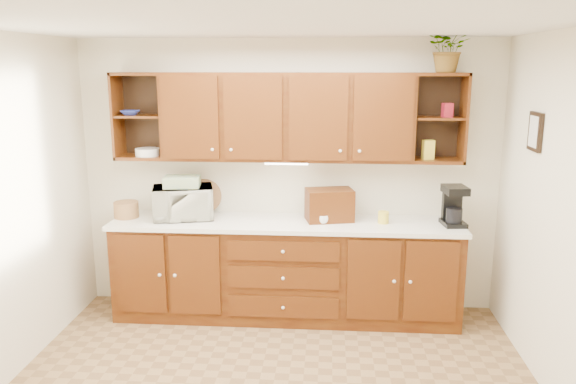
% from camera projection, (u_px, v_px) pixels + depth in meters
% --- Properties ---
extents(ceiling, '(4.00, 4.00, 0.00)m').
position_uv_depth(ceiling, '(267.00, 23.00, 3.43)').
color(ceiling, white).
rests_on(ceiling, back_wall).
extents(back_wall, '(4.00, 0.00, 4.00)m').
position_uv_depth(back_wall, '(288.00, 177.00, 5.42)').
color(back_wall, '#EBE3C5').
rests_on(back_wall, floor).
extents(base_cabinets, '(3.20, 0.60, 0.90)m').
position_uv_depth(base_cabinets, '(286.00, 271.00, 5.32)').
color(base_cabinets, '#3A1506').
rests_on(base_cabinets, floor).
extents(countertop, '(3.24, 0.64, 0.04)m').
position_uv_depth(countertop, '(286.00, 223.00, 5.20)').
color(countertop, white).
rests_on(countertop, base_cabinets).
extents(upper_cabinets, '(3.20, 0.33, 0.80)m').
position_uv_depth(upper_cabinets, '(288.00, 117.00, 5.14)').
color(upper_cabinets, '#3A1506').
rests_on(upper_cabinets, back_wall).
extents(undercabinet_light, '(0.40, 0.05, 0.02)m').
position_uv_depth(undercabinet_light, '(286.00, 163.00, 5.18)').
color(undercabinet_light, white).
rests_on(undercabinet_light, upper_cabinets).
extents(framed_picture, '(0.03, 0.24, 0.30)m').
position_uv_depth(framed_picture, '(535.00, 132.00, 4.33)').
color(framed_picture, black).
rests_on(framed_picture, right_wall).
extents(wicker_basket, '(0.28, 0.28, 0.15)m').
position_uv_depth(wicker_basket, '(126.00, 210.00, 5.32)').
color(wicker_basket, '#A06E42').
rests_on(wicker_basket, countertop).
extents(microwave, '(0.62, 0.50, 0.30)m').
position_uv_depth(microwave, '(183.00, 202.00, 5.27)').
color(microwave, beige).
rests_on(microwave, countertop).
extents(towel_stack, '(0.35, 0.28, 0.10)m').
position_uv_depth(towel_stack, '(182.00, 182.00, 5.23)').
color(towel_stack, '#DFDA69').
rests_on(towel_stack, microwave).
extents(wine_bottle, '(0.07, 0.07, 0.32)m').
position_uv_depth(wine_bottle, '(196.00, 198.00, 5.41)').
color(wine_bottle, black).
rests_on(wine_bottle, countertop).
extents(woven_tray, '(0.35, 0.16, 0.33)m').
position_uv_depth(woven_tray, '(205.00, 212.00, 5.50)').
color(woven_tray, '#A06E42').
rests_on(woven_tray, countertop).
extents(bread_box, '(0.47, 0.35, 0.30)m').
position_uv_depth(bread_box, '(329.00, 205.00, 5.19)').
color(bread_box, '#3A1506').
rests_on(bread_box, countertop).
extents(mug_tree, '(0.23, 0.24, 0.28)m').
position_uv_depth(mug_tree, '(327.00, 217.00, 5.17)').
color(mug_tree, '#3A1506').
rests_on(mug_tree, countertop).
extents(canister_red, '(0.13, 0.13, 0.15)m').
position_uv_depth(canister_red, '(316.00, 215.00, 5.12)').
color(canister_red, maroon).
rests_on(canister_red, countertop).
extents(canister_white, '(0.11, 0.11, 0.18)m').
position_uv_depth(canister_white, '(345.00, 209.00, 5.26)').
color(canister_white, white).
rests_on(canister_white, countertop).
extents(canister_yellow, '(0.12, 0.12, 0.11)m').
position_uv_depth(canister_yellow, '(383.00, 217.00, 5.12)').
color(canister_yellow, yellow).
rests_on(canister_yellow, countertop).
extents(coffee_maker, '(0.22, 0.27, 0.36)m').
position_uv_depth(coffee_maker, '(454.00, 206.00, 5.05)').
color(coffee_maker, black).
rests_on(coffee_maker, countertop).
extents(bowl_stack, '(0.20, 0.20, 0.04)m').
position_uv_depth(bowl_stack, '(130.00, 113.00, 5.21)').
color(bowl_stack, navy).
rests_on(bowl_stack, upper_cabinets).
extents(plate_stack, '(0.23, 0.23, 0.07)m').
position_uv_depth(plate_stack, '(147.00, 152.00, 5.27)').
color(plate_stack, white).
rests_on(plate_stack, upper_cabinets).
extents(pantry_box_yellow, '(0.11, 0.09, 0.17)m').
position_uv_depth(pantry_box_yellow, '(428.00, 150.00, 5.07)').
color(pantry_box_yellow, yellow).
rests_on(pantry_box_yellow, upper_cabinets).
extents(pantry_box_red, '(0.10, 0.09, 0.12)m').
position_uv_depth(pantry_box_red, '(447.00, 110.00, 4.98)').
color(pantry_box_red, maroon).
rests_on(pantry_box_red, upper_cabinets).
extents(potted_plant, '(0.38, 0.33, 0.41)m').
position_uv_depth(potted_plant, '(449.00, 48.00, 4.84)').
color(potted_plant, '#999999').
rests_on(potted_plant, upper_cabinets).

